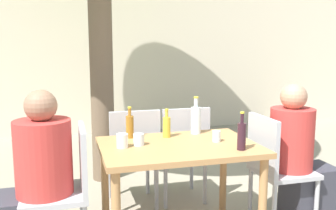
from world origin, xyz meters
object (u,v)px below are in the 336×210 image
object	(u,v)px
patio_chair_2	(133,152)
person_seated_0	(32,185)
patio_chair_1	(274,164)
amber_bottle_1	(130,126)
drinking_glass_1	(217,136)
dining_table_front	(179,157)
wine_bottle_2	(242,135)
oil_cruet_3	(167,126)
patio_chair_3	(182,148)
water_bottle_0	(196,119)
patio_chair_0	(67,183)
drinking_glass_0	(122,141)
person_seated_1	(300,161)
drinking_glass_2	(139,140)

from	to	relation	value
patio_chair_2	person_seated_0	bearing A→B (deg)	38.00
person_seated_0	patio_chair_1	bearing A→B (deg)	90.00
amber_bottle_1	drinking_glass_1	distance (m)	0.69
dining_table_front	patio_chair_2	xyz separation A→B (m)	(-0.23, 0.64, -0.12)
wine_bottle_2	oil_cruet_3	distance (m)	0.64
patio_chair_3	water_bottle_0	size ratio (longest dim) A/B	2.95
patio_chair_0	drinking_glass_0	bearing A→B (deg)	93.54
person_seated_1	water_bottle_0	xyz separation A→B (m)	(-0.81, 0.30, 0.34)
patio_chair_0	drinking_glass_2	world-z (taller)	patio_chair_0
oil_cruet_3	wine_bottle_2	bearing A→B (deg)	-50.37
person_seated_1	person_seated_0	bearing A→B (deg)	90.00
drinking_glass_2	person_seated_0	bearing A→B (deg)	-175.84
dining_table_front	drinking_glass_2	world-z (taller)	drinking_glass_2
amber_bottle_1	wine_bottle_2	xyz separation A→B (m)	(0.70, -0.55, 0.01)
drinking_glass_0	drinking_glass_2	bearing A→B (deg)	13.60
dining_table_front	person_seated_0	bearing A→B (deg)	-180.00
patio_chair_0	patio_chair_3	distance (m)	1.22
wine_bottle_2	person_seated_0	bearing A→B (deg)	169.75
patio_chair_2	drinking_glass_2	size ratio (longest dim) A/B	10.66
drinking_glass_0	patio_chair_1	bearing A→B (deg)	-1.14
patio_chair_2	oil_cruet_3	world-z (taller)	oil_cruet_3
water_bottle_0	drinking_glass_2	bearing A→B (deg)	-155.58
patio_chair_1	wine_bottle_2	size ratio (longest dim) A/B	3.36
patio_chair_1	oil_cruet_3	xyz separation A→B (m)	(-0.84, 0.24, 0.31)
person_seated_0	drinking_glass_2	bearing A→B (deg)	94.16
drinking_glass_1	wine_bottle_2	bearing A→B (deg)	-72.82
patio_chair_2	amber_bottle_1	xyz separation A→B (m)	(-0.08, -0.34, 0.32)
drinking_glass_1	patio_chair_3	bearing A→B (deg)	96.29
patio_chair_0	oil_cruet_3	bearing A→B (deg)	106.87
person_seated_0	drinking_glass_1	world-z (taller)	person_seated_0
amber_bottle_1	drinking_glass_1	world-z (taller)	amber_bottle_1
person_seated_0	wine_bottle_2	bearing A→B (deg)	79.75
person_seated_0	water_bottle_0	bearing A→B (deg)	102.97
oil_cruet_3	drinking_glass_2	size ratio (longest dim) A/B	2.68
oil_cruet_3	patio_chair_3	bearing A→B (deg)	56.82
oil_cruet_3	drinking_glass_2	distance (m)	0.32
patio_chair_1	person_seated_1	world-z (taller)	person_seated_1
patio_chair_3	wine_bottle_2	distance (m)	0.96
patio_chair_0	drinking_glass_1	distance (m)	1.14
patio_chair_2	water_bottle_0	bearing A→B (deg)	144.14
dining_table_front	drinking_glass_0	xyz separation A→B (m)	(-0.42, 0.02, 0.15)
person_seated_0	water_bottle_0	world-z (taller)	person_seated_0
person_seated_1	water_bottle_0	world-z (taller)	person_seated_1
patio_chair_0	drinking_glass_0	xyz separation A→B (m)	(0.39, 0.02, 0.27)
person_seated_0	drinking_glass_2	xyz separation A→B (m)	(0.75, 0.05, 0.25)
person_seated_1	wine_bottle_2	xyz separation A→B (m)	(-0.67, -0.26, 0.32)
water_bottle_0	patio_chair_1	bearing A→B (deg)	-27.30
wine_bottle_2	dining_table_front	bearing A→B (deg)	145.92
patio_chair_0	drinking_glass_1	world-z (taller)	patio_chair_0
dining_table_front	water_bottle_0	bearing A→B (deg)	51.08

